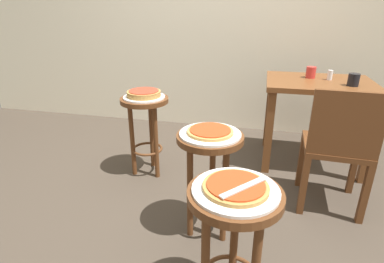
{
  "coord_description": "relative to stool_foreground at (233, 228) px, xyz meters",
  "views": [
    {
      "loc": [
        0.45,
        -1.7,
        1.29
      ],
      "look_at": [
        0.06,
        -0.01,
        0.58
      ],
      "focal_mm": 28.7,
      "sensor_mm": 36.0,
      "label": 1
    }
  ],
  "objects": [
    {
      "name": "ground_plane",
      "position": [
        -0.39,
        0.71,
        -0.47
      ],
      "size": [
        6.0,
        6.0,
        0.0
      ],
      "primitive_type": "plane",
      "color": "#42382D"
    },
    {
      "name": "stool_foreground",
      "position": [
        0.0,
        0.0,
        0.0
      ],
      "size": [
        0.37,
        0.37,
        0.64
      ],
      "color": "#5B3319",
      "rests_on": "ground_plane"
    },
    {
      "name": "serving_plate_foreground",
      "position": [
        0.0,
        0.0,
        0.18
      ],
      "size": [
        0.33,
        0.33,
        0.01
      ],
      "primitive_type": "cylinder",
      "color": "silver",
      "rests_on": "stool_foreground"
    },
    {
      "name": "pizza_foreground",
      "position": [
        0.0,
        0.0,
        0.19
      ],
      "size": [
        0.25,
        0.25,
        0.02
      ],
      "color": "#B78442",
      "rests_on": "serving_plate_foreground"
    },
    {
      "name": "stool_middle",
      "position": [
        -0.19,
        0.52,
        0.0
      ],
      "size": [
        0.37,
        0.37,
        0.64
      ],
      "color": "#5B3319",
      "rests_on": "ground_plane"
    },
    {
      "name": "serving_plate_middle",
      "position": [
        -0.19,
        0.52,
        0.18
      ],
      "size": [
        0.33,
        0.33,
        0.01
      ],
      "primitive_type": "cylinder",
      "color": "white",
      "rests_on": "stool_middle"
    },
    {
      "name": "pizza_middle",
      "position": [
        -0.19,
        0.52,
        0.19
      ],
      "size": [
        0.25,
        0.25,
        0.02
      ],
      "color": "tan",
      "rests_on": "serving_plate_middle"
    },
    {
      "name": "stool_leftside",
      "position": [
        -0.8,
        1.12,
        0.0
      ],
      "size": [
        0.37,
        0.37,
        0.64
      ],
      "color": "#5B3319",
      "rests_on": "ground_plane"
    },
    {
      "name": "serving_plate_leftside",
      "position": [
        -0.8,
        1.12,
        0.18
      ],
      "size": [
        0.32,
        0.32,
        0.01
      ],
      "primitive_type": "cylinder",
      "color": "silver",
      "rests_on": "stool_leftside"
    },
    {
      "name": "pizza_leftside",
      "position": [
        -0.8,
        1.12,
        0.2
      ],
      "size": [
        0.25,
        0.25,
        0.05
      ],
      "color": "#B78442",
      "rests_on": "serving_plate_leftside"
    },
    {
      "name": "dining_table",
      "position": [
        0.52,
        1.63,
        0.12
      ],
      "size": [
        0.84,
        0.65,
        0.73
      ],
      "color": "brown",
      "rests_on": "ground_plane"
    },
    {
      "name": "cup_near_edge",
      "position": [
        0.73,
        1.5,
        0.3
      ],
      "size": [
        0.08,
        0.08,
        0.09
      ],
      "primitive_type": "cylinder",
      "color": "black",
      "rests_on": "dining_table"
    },
    {
      "name": "cup_far_edge",
      "position": [
        0.45,
        1.72,
        0.3
      ],
      "size": [
        0.08,
        0.08,
        0.09
      ],
      "primitive_type": "cylinder",
      "color": "red",
      "rests_on": "dining_table"
    },
    {
      "name": "condiment_shaker",
      "position": [
        0.59,
        1.68,
        0.3
      ],
      "size": [
        0.04,
        0.04,
        0.08
      ],
      "primitive_type": "cylinder",
      "color": "white",
      "rests_on": "dining_table"
    },
    {
      "name": "wooden_chair",
      "position": [
        0.57,
        0.94,
        -0.01
      ],
      "size": [
        0.42,
        0.42,
        0.85
      ],
      "color": "#5B3319",
      "rests_on": "ground_plane"
    },
    {
      "name": "pizza_server_knife",
      "position": [
        0.03,
        -0.02,
        0.21
      ],
      "size": [
        0.16,
        0.18,
        0.01
      ],
      "primitive_type": "cube",
      "rotation": [
        0.0,
        0.0,
        0.86
      ],
      "color": "silver",
      "rests_on": "pizza_foreground"
    }
  ]
}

